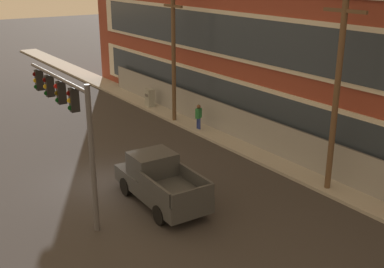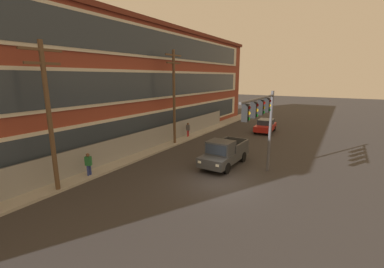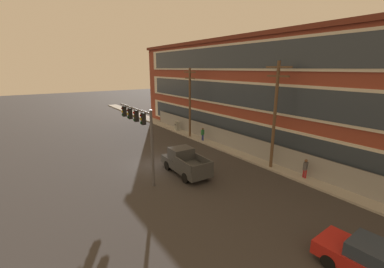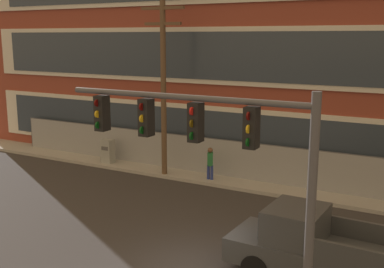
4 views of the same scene
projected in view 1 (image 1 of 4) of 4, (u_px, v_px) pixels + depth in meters
The scene contains 10 objects.
ground_plane at pixel (104, 182), 22.49m from camera, with size 160.00×160.00×0.00m, color #333030.
sidewalk_building_side at pixel (241, 145), 26.93m from camera, with size 80.00×1.90×0.16m, color #9E9B93.
brick_mill_building at pixel (367, 41), 25.16m from camera, with size 48.79×9.40×11.69m.
chain_link_fence at pixel (266, 136), 25.71m from camera, with size 35.31×0.06×1.94m.
traffic_signal_mast at pixel (67, 109), 18.72m from camera, with size 6.32×0.43×5.69m.
pickup_truck_dark_grey at pixel (159, 181), 20.27m from camera, with size 5.18×2.19×2.05m.
utility_pole_near_corner at pixel (174, 50), 29.68m from camera, with size 2.27×0.26×8.51m.
utility_pole_midblock at pixel (338, 82), 19.99m from camera, with size 2.45×0.26×9.07m.
electrical_cabinet at pixel (150, 99), 34.07m from camera, with size 0.60×0.52×1.40m.
pedestrian_near_cabinet at pixel (199, 116), 29.17m from camera, with size 0.38×0.46×1.69m.
Camera 1 is at (19.24, -8.21, 9.49)m, focal length 45.00 mm.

